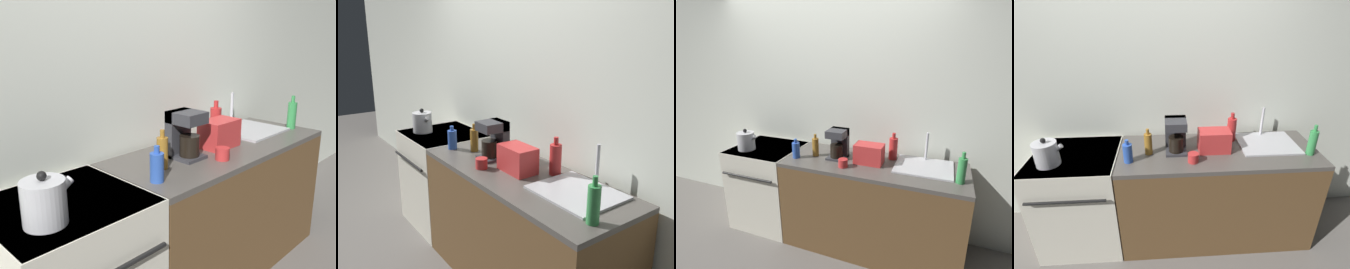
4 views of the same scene
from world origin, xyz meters
TOP-DOWN VIEW (x-y plane):
  - ground_plane at (0.00, 0.00)m, footprint 12.00×12.00m
  - wall_back at (0.00, 0.72)m, footprint 8.00×0.05m
  - stove at (-0.61, 0.33)m, footprint 0.71×0.70m
  - counter_block at (0.60, 0.33)m, footprint 1.69×0.65m
  - kettle at (-0.76, 0.20)m, footprint 0.23×0.18m
  - toaster at (0.56, 0.33)m, footprint 0.26×0.17m
  - coffee_maker at (0.24, 0.35)m, footprint 0.17×0.20m
  - sink_tray at (1.05, 0.41)m, footprint 0.50×0.42m
  - bottle_green at (1.35, 0.21)m, footprint 0.07×0.07m
  - bottle_red at (0.75, 0.50)m, footprint 0.08×0.08m
  - bottle_amber at (0.01, 0.31)m, footprint 0.06×0.06m
  - bottle_blue at (-0.15, 0.19)m, footprint 0.07×0.07m
  - cup_red at (0.37, 0.15)m, footprint 0.09×0.09m

SIDE VIEW (x-z plane):
  - ground_plane at x=0.00m, z-range 0.00..0.00m
  - counter_block at x=0.60m, z-range 0.00..0.91m
  - stove at x=-0.61m, z-range 0.01..0.92m
  - sink_tray at x=1.05m, z-range 0.78..1.06m
  - cup_red at x=0.37m, z-range 0.91..0.98m
  - bottle_blue at x=-0.15m, z-range 0.89..1.09m
  - toaster at x=0.56m, z-range 0.91..1.09m
  - bottle_amber at x=0.01m, z-range 0.89..1.12m
  - kettle at x=-0.76m, z-range 0.89..1.12m
  - bottle_green at x=1.35m, z-range 0.89..1.15m
  - bottle_red at x=0.75m, z-range 0.89..1.15m
  - coffee_maker at x=0.24m, z-range 0.92..1.21m
  - wall_back at x=0.00m, z-range 0.00..2.60m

